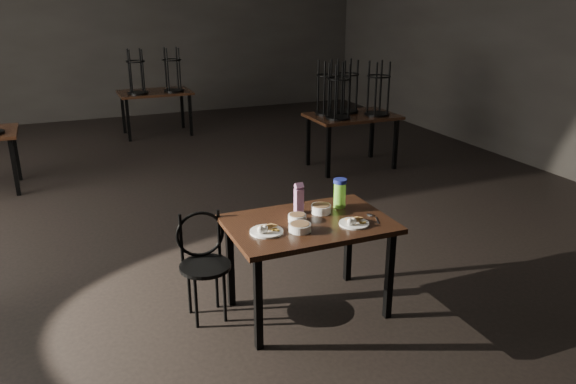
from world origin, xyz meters
name	(u,v)px	position (x,y,z in m)	size (l,w,h in m)	color
main_table	(309,231)	(0.44, -2.00, 0.67)	(1.20, 0.80, 0.75)	black
plate_left	(266,230)	(0.08, -2.06, 0.77)	(0.24, 0.24, 0.08)	white
plate_right	(354,222)	(0.72, -2.17, 0.77)	(0.22, 0.22, 0.07)	white
bowl_near	(297,218)	(0.36, -1.96, 0.78)	(0.13, 0.13, 0.05)	white
bowl_far	(321,209)	(0.60, -1.87, 0.78)	(0.16, 0.16, 0.06)	white
bowl_big	(300,227)	(0.31, -2.13, 0.78)	(0.16, 0.16, 0.05)	white
juice_carton	(299,199)	(0.44, -1.81, 0.86)	(0.06, 0.06, 0.25)	#7F1762
water_bottle	(340,193)	(0.79, -1.81, 0.87)	(0.13, 0.13, 0.23)	#8CEE46
spoon	(371,216)	(0.92, -2.08, 0.75)	(0.06, 0.21, 0.01)	silver
bentwood_chair	(203,257)	(-0.30, -1.73, 0.48)	(0.39, 0.38, 0.81)	black
bg_table_right	(350,111)	(2.56, 1.25, 0.80)	(1.20, 0.80, 1.48)	black
bg_table_far	(155,92)	(0.41, 4.21, 0.75)	(1.20, 0.80, 1.48)	black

